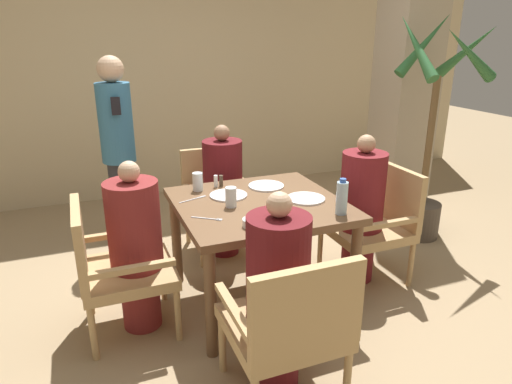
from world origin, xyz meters
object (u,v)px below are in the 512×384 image
at_px(diner_in_right_chair, 361,208).
at_px(plate_main_left, 306,199).
at_px(plate_dessert_center, 266,186).
at_px(water_bottle, 342,198).
at_px(chair_near_corner, 289,323).
at_px(plate_main_right, 228,195).
at_px(standing_host, 118,149).
at_px(potted_palm, 429,155).
at_px(chair_right_side, 376,220).
at_px(bowl_small, 253,223).
at_px(teacup_with_saucer, 278,209).
at_px(chair_left_side, 114,264).
at_px(glass_tall_mid, 231,197).
at_px(diner_in_near_chair, 278,291).
at_px(diner_in_far_chair, 223,190).
at_px(chair_far_side, 218,196).
at_px(glass_tall_near, 198,182).
at_px(diner_in_left_chair, 136,246).

relative_size(diner_in_right_chair, plate_main_left, 4.37).
xyz_separation_m(plate_dessert_center, water_bottle, (0.22, -0.65, 0.10)).
distance_m(chair_near_corner, plate_main_right, 1.14).
distance_m(standing_host, potted_palm, 2.67).
bearing_deg(chair_right_side, bowl_small, -162.23).
xyz_separation_m(teacup_with_saucer, bowl_small, (-0.21, -0.12, -0.01)).
xyz_separation_m(chair_left_side, glass_tall_mid, (0.75, -0.02, 0.34)).
height_order(chair_left_side, diner_in_right_chair, diner_in_right_chair).
height_order(plate_main_left, plate_dessert_center, same).
relative_size(diner_in_near_chair, standing_host, 0.67).
relative_size(chair_left_side, diner_in_far_chair, 0.77).
distance_m(chair_left_side, diner_in_near_chair, 1.08).
relative_size(plate_main_right, water_bottle, 1.13).
xyz_separation_m(chair_far_side, diner_in_near_chair, (-0.21, -1.71, 0.10)).
distance_m(chair_far_side, water_bottle, 1.42).
bearing_deg(chair_right_side, chair_near_corner, -141.41).
relative_size(chair_near_corner, standing_host, 0.52).
bearing_deg(teacup_with_saucer, chair_far_side, 91.45).
height_order(diner_in_far_chair, standing_host, standing_host).
bearing_deg(plate_main_right, glass_tall_near, 130.46).
relative_size(water_bottle, glass_tall_mid, 1.76).
bearing_deg(diner_in_near_chair, glass_tall_near, 95.01).
xyz_separation_m(plate_dessert_center, teacup_with_saucer, (-0.13, -0.50, 0.02)).
height_order(diner_in_far_chair, glass_tall_mid, diner_in_far_chair).
relative_size(chair_near_corner, bowl_small, 7.09).
bearing_deg(glass_tall_near, diner_in_right_chair, -18.07).
relative_size(plate_main_left, plate_dessert_center, 1.00).
distance_m(diner_in_near_chair, glass_tall_near, 1.18).
distance_m(plate_dessert_center, bowl_small, 0.72).
height_order(diner_in_left_chair, glass_tall_mid, diner_in_left_chair).
relative_size(diner_in_near_chair, plate_main_left, 4.24).
distance_m(plate_main_right, plate_dessert_center, 0.33).
bearing_deg(glass_tall_near, glass_tall_mid, -73.28).
bearing_deg(water_bottle, plate_main_left, 105.02).
distance_m(diner_in_far_chair, water_bottle, 1.26).
height_order(chair_right_side, chair_near_corner, same).
bearing_deg(standing_host, glass_tall_near, -63.95).
relative_size(diner_in_left_chair, chair_near_corner, 1.29).
height_order(diner_in_near_chair, plate_dessert_center, diner_in_near_chair).
relative_size(bowl_small, glass_tall_near, 0.93).
distance_m(plate_main_left, glass_tall_mid, 0.51).
bearing_deg(chair_far_side, diner_in_right_chair, -48.97).
bearing_deg(potted_palm, diner_in_left_chair, -170.27).
bearing_deg(standing_host, diner_in_right_chair, -39.05).
relative_size(diner_in_left_chair, standing_host, 0.68).
height_order(chair_far_side, water_bottle, water_bottle).
bearing_deg(plate_main_right, plate_dessert_center, 16.01).
xyz_separation_m(diner_in_right_chair, bowl_small, (-0.99, -0.36, 0.19)).
bearing_deg(plate_main_left, plate_main_right, 151.20).
xyz_separation_m(diner_in_far_chair, glass_tall_mid, (-0.20, -0.80, 0.24)).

